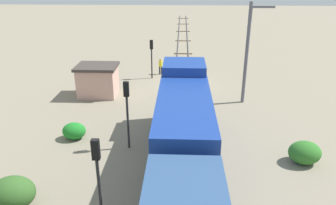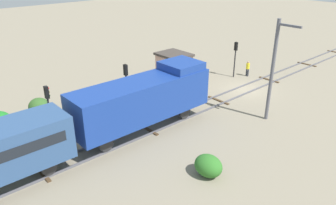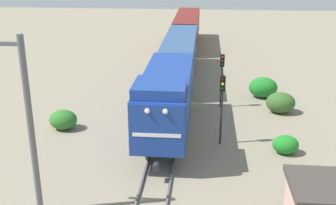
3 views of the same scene
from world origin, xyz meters
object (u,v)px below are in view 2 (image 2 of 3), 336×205
object	(u,v)px
traffic_signal_mid	(126,80)
relay_hut	(174,65)
locomotive	(145,97)
traffic_signal_near	(235,53)
catenary_mast	(273,69)
traffic_signal_far	(48,103)
worker_near_track	(248,67)

from	to	relation	value
traffic_signal_mid	relay_hut	xyz separation A→B (m)	(4.10, -9.07, -1.63)
locomotive	traffic_signal_near	size ratio (longest dim) A/B	2.95
traffic_signal_near	catenary_mast	bearing A→B (deg)	143.13
traffic_signal_far	traffic_signal_near	bearing A→B (deg)	-91.11
traffic_signal_near	traffic_signal_far	size ratio (longest dim) A/B	0.96
traffic_signal_near	relay_hut	xyz separation A→B (m)	(4.30, 5.08, -1.35)
worker_near_track	catenary_mast	xyz separation A→B (m)	(-7.46, 7.59, 3.33)
worker_near_track	traffic_signal_far	bearing A→B (deg)	144.10
locomotive	worker_near_track	size ratio (longest dim) A/B	6.82
traffic_signal_far	worker_near_track	xyz separation A→B (m)	(-1.20, -22.06, -1.86)
traffic_signal_mid	traffic_signal_far	bearing A→B (deg)	88.24
locomotive	relay_hut	size ratio (longest dim) A/B	3.31
traffic_signal_near	traffic_signal_mid	distance (m)	14.16
traffic_signal_near	traffic_signal_far	xyz separation A→B (m)	(0.40, 20.67, 0.12)
traffic_signal_near	traffic_signal_far	distance (m)	20.67
traffic_signal_near	catenary_mast	world-z (taller)	catenary_mast
catenary_mast	relay_hut	size ratio (longest dim) A/B	2.33
locomotive	traffic_signal_far	size ratio (longest dim) A/B	2.83
locomotive	worker_near_track	distance (m)	16.54
relay_hut	locomotive	bearing A→B (deg)	127.45
traffic_signal_mid	relay_hut	size ratio (longest dim) A/B	1.24
worker_near_track	catenary_mast	distance (m)	11.15
traffic_signal_near	catenary_mast	distance (m)	10.45
traffic_signal_near	relay_hut	world-z (taller)	traffic_signal_near
locomotive	traffic_signal_near	bearing A→B (deg)	-77.86
worker_near_track	relay_hut	size ratio (longest dim) A/B	0.49
relay_hut	traffic_signal_mid	bearing A→B (deg)	114.31
traffic_signal_near	catenary_mast	size ratio (longest dim) A/B	0.48
traffic_signal_mid	worker_near_track	world-z (taller)	traffic_signal_mid
traffic_signal_far	relay_hut	size ratio (longest dim) A/B	1.17
relay_hut	catenary_mast	bearing A→B (deg)	174.92
traffic_signal_mid	traffic_signal_near	bearing A→B (deg)	-90.81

